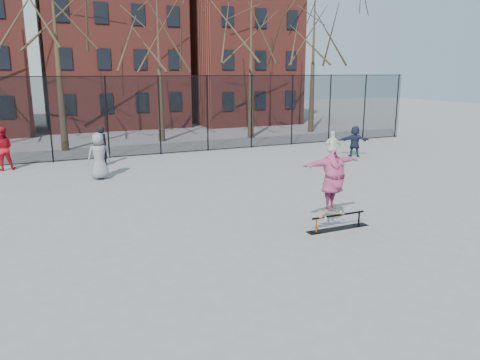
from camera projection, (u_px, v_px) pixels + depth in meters
name	position (u px, v px, depth m)	size (l,w,h in m)	color
ground	(249.00, 236.00, 12.16)	(100.00, 100.00, 0.00)	slate
skate_rail	(338.00, 223.00, 12.71)	(1.89, 0.29, 0.42)	black
skateboard	(332.00, 214.00, 12.55)	(0.77, 0.18, 0.09)	#92603A
skater	(333.00, 182.00, 12.35)	(2.00, 0.54, 1.63)	#5F378B
bystander_grey	(99.00, 156.00, 18.41)	(0.91, 0.59, 1.85)	slate
bystander_black	(101.00, 146.00, 20.96)	(0.66, 0.43, 1.82)	black
bystander_red	(2.00, 149.00, 20.12)	(0.91, 0.71, 1.87)	#B00F1B
bystander_white	(332.00, 148.00, 21.23)	(0.91, 0.38, 1.56)	silver
bystander_navy	(355.00, 141.00, 23.37)	(1.44, 0.46, 1.55)	#1B2537
fence	(136.00, 115.00, 23.20)	(34.03, 0.07, 4.00)	black
tree_row	(110.00, 12.00, 25.57)	(33.66, 7.46, 10.67)	black
rowhouses	(104.00, 45.00, 34.09)	(29.00, 7.00, 13.00)	maroon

